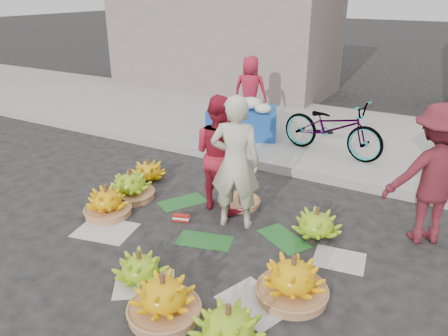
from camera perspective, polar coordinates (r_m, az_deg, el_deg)
The scene contains 23 objects.
ground at distance 5.36m, azimuth -0.47°, elevation -8.77°, with size 80.00×80.00×0.00m, color black.
curb at distance 7.11m, azimuth 8.40°, elevation -0.09°, with size 40.00×0.25×0.15m, color gray.
sidewalk at distance 8.99m, azimuth 13.35°, elevation 4.32°, with size 40.00×4.00×0.12m, color gray.
building_left at distance 12.83m, azimuth 0.07°, elevation 19.09°, with size 6.00×3.00×4.00m, color gray.
newspaper_scatter at distance 4.79m, azimuth -5.37°, elevation -13.05°, with size 3.20×1.80×0.00m, color beige, non-canonical shape.
banana_leaves at distance 5.55m, azimuth -0.34°, elevation -7.54°, with size 2.00×1.00×0.00m, color #1B5321, non-canonical shape.
banana_bunch_0 at distance 5.92m, azimuth -15.03°, elevation -4.37°, with size 0.60×0.60×0.42m.
banana_bunch_1 at distance 4.65m, azimuth -10.96°, elevation -12.57°, with size 0.67×0.67×0.33m.
banana_bunch_2 at distance 4.13m, azimuth -7.90°, elevation -16.50°, with size 0.66×0.66×0.45m.
banana_bunch_3 at distance 3.88m, azimuth 0.57°, elevation -19.88°, with size 0.71×0.71×0.38m.
banana_bunch_4 at distance 4.35m, azimuth 8.96°, elevation -14.19°, with size 0.68×0.68×0.47m.
banana_bunch_5 at distance 5.41m, azimuth 11.98°, elevation -7.01°, with size 0.63×0.63×0.37m.
banana_bunch_6 at distance 6.30m, azimuth -12.11°, elevation -2.26°, with size 0.72×0.72×0.45m.
banana_bunch_7 at distance 6.87m, azimuth -9.87°, elevation -0.34°, with size 0.61×0.61×0.34m.
basket_spare at distance 6.05m, azimuth 2.05°, elevation -4.52°, with size 0.55×0.55×0.06m, color #9C6741.
incense_stack at distance 5.65m, azimuth -5.61°, elevation -6.50°, with size 0.22×0.07×0.09m, color #A91D12.
vendor_cream at distance 5.22m, azimuth 1.50°, elevation 0.63°, with size 0.61×0.40×1.67m, color beige.
vendor_red at distance 5.69m, azimuth -0.56°, elevation 1.91°, with size 0.76×0.59×1.56m, color #B71C2F.
man_striped at distance 5.45m, azimuth 25.73°, elevation -0.84°, with size 1.07×0.62×1.66m, color maroon.
flower_table at distance 8.37m, azimuth 2.36°, elevation 6.23°, with size 1.52×1.27×0.75m.
grey_bucket at distance 8.65m, azimuth -1.34°, elevation 5.91°, with size 0.32×0.32×0.37m, color gray.
flower_vendor at distance 9.13m, azimuth 3.44°, elevation 10.11°, with size 0.68×0.45×1.40m, color #B71C2F.
bicycle at distance 7.62m, azimuth 13.98°, elevation 5.19°, with size 1.81×0.63×0.95m, color gray.
Camera 1 is at (2.29, -3.96, 2.79)m, focal length 35.00 mm.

